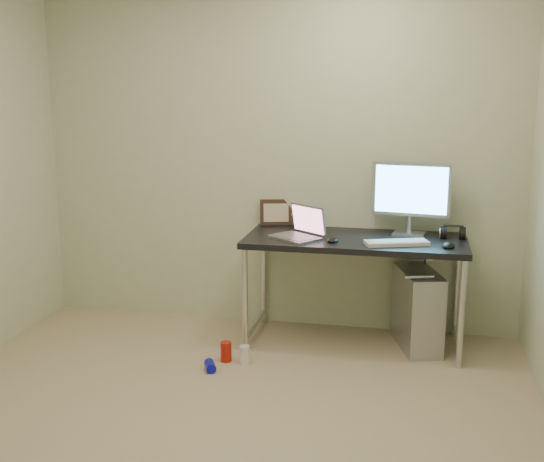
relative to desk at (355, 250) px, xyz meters
The scene contains 17 objects.
floor 1.69m from the desk, 113.21° to the right, with size 3.50×3.50×0.00m, color tan.
wall_back 0.91m from the desk, 152.17° to the left, with size 3.50×0.02×2.50m, color beige.
desk is the anchor object (origin of this frame).
tower_computer 0.58m from the desk, ahead, with size 0.36×0.56×0.57m.
cable_a 0.54m from the desk, 35.73° to the left, with size 0.01×0.01×0.70m, color black.
cable_b 0.61m from the desk, 28.32° to the left, with size 0.01×0.01×0.72m, color black.
can_red 1.10m from the desk, 147.71° to the right, with size 0.07×0.07×0.13m, color red.
can_white 1.02m from the desk, 141.92° to the right, with size 0.07×0.07×0.12m, color white.
can_blue 1.24m from the desk, 141.87° to the right, with size 0.06×0.06×0.11m, color #0D13C0.
laptop 0.40m from the desk, 168.18° to the right, with size 0.40×0.39×0.22m.
monitor 0.54m from the desk, 26.59° to the left, with size 0.53×0.18×0.50m.
keyboard 0.33m from the desk, 26.70° to the right, with size 0.40×0.13×0.02m, color silver.
mouse_right 0.63m from the desk, 13.75° to the right, with size 0.08×0.12×0.04m, color black.
mouse_left 0.22m from the desk, 133.15° to the right, with size 0.07×0.11×0.04m, color black.
headphones 0.66m from the desk, 11.40° to the left, with size 0.16×0.10×0.11m.
picture_frame 0.70m from the desk, 153.71° to the left, with size 0.24×0.03×0.19m, color black.
webcam 0.54m from the desk, 153.07° to the left, with size 0.05×0.04×0.12m.
Camera 1 is at (0.98, -3.06, 1.78)m, focal length 45.00 mm.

